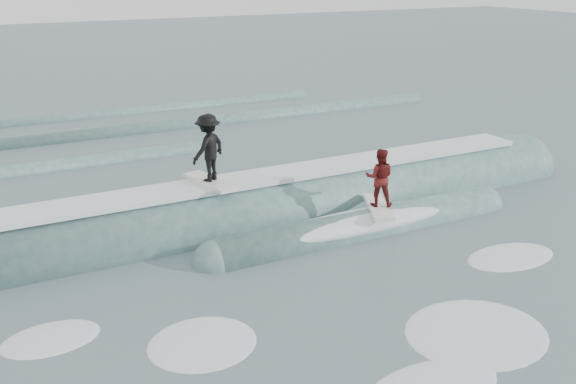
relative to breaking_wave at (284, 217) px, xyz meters
name	(u,v)px	position (x,y,z in m)	size (l,w,h in m)	color
ground	(391,304)	(-0.23, -5.69, -0.03)	(160.00, 160.00, 0.00)	#425B61
breaking_wave	(284,217)	(0.00, 0.00, 0.00)	(22.75, 4.08, 2.59)	#3A6161
surfer_black	(208,150)	(-2.19, 0.28, 2.31)	(1.40, 2.07, 1.98)	silver
surfer_red	(379,181)	(2.04, -1.92, 1.40)	(1.32, 2.05, 1.76)	white
whitewater	(469,331)	(0.55, -7.34, -0.03)	(15.03, 8.52, 0.10)	white
far_swells	(117,137)	(-2.11, 11.96, -0.03)	(36.11, 8.65, 0.80)	#3A6161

